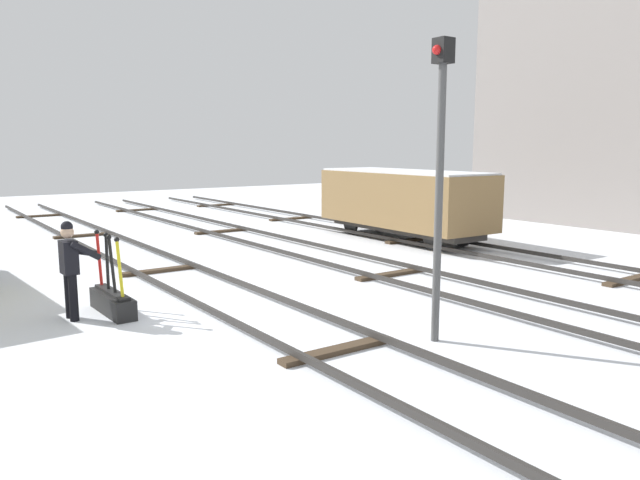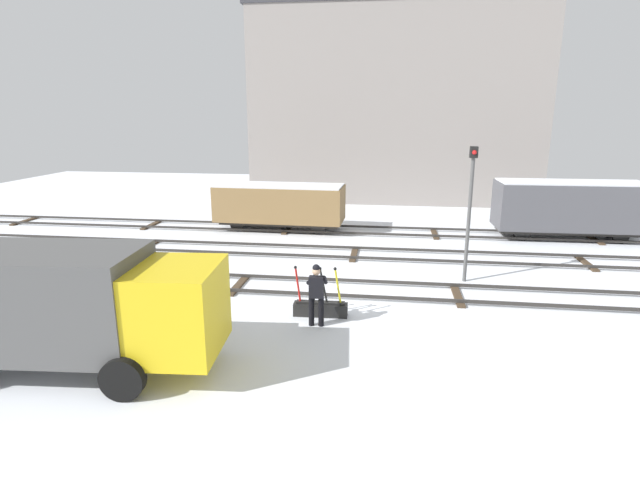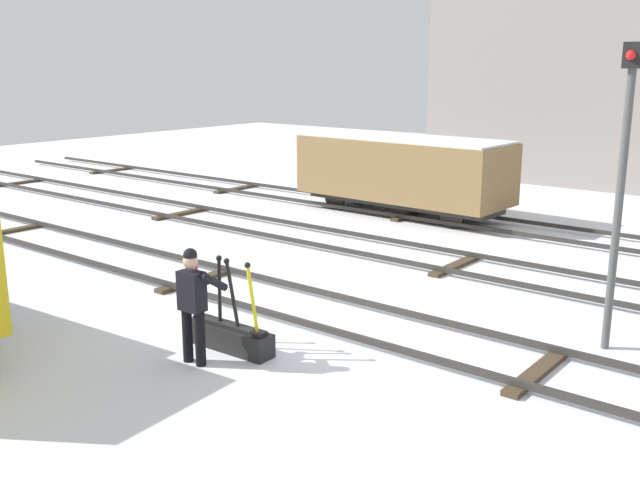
# 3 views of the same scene
# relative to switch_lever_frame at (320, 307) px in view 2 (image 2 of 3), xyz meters

# --- Properties ---
(ground_plane) EXTENTS (60.00, 60.00, 0.00)m
(ground_plane) POSITION_rel_switch_lever_frame_xyz_m (0.51, 2.05, -0.25)
(ground_plane) COLOR silver
(track_main_line) EXTENTS (44.00, 1.94, 0.18)m
(track_main_line) POSITION_rel_switch_lever_frame_xyz_m (0.51, 2.05, -0.14)
(track_main_line) COLOR #2D2B28
(track_main_line) RESTS_ON ground_plane
(track_siding_near) EXTENTS (44.00, 1.94, 0.18)m
(track_siding_near) POSITION_rel_switch_lever_frame_xyz_m (0.51, 6.22, -0.14)
(track_siding_near) COLOR #2D2B28
(track_siding_near) RESTS_ON ground_plane
(track_siding_far) EXTENTS (44.00, 1.94, 0.18)m
(track_siding_far) POSITION_rel_switch_lever_frame_xyz_m (0.51, 10.22, -0.14)
(track_siding_far) COLOR #2D2B28
(track_siding_far) RESTS_ON ground_plane
(switch_lever_frame) EXTENTS (1.53, 0.41, 1.45)m
(switch_lever_frame) POSITION_rel_switch_lever_frame_xyz_m (0.00, 0.00, 0.00)
(switch_lever_frame) COLOR black
(switch_lever_frame) RESTS_ON ground_plane
(rail_worker) EXTENTS (0.55, 0.66, 1.72)m
(rail_worker) POSITION_rel_switch_lever_frame_xyz_m (-0.02, -0.66, 0.72)
(rail_worker) COLOR black
(rail_worker) RESTS_ON ground_plane
(delivery_truck) EXTENTS (6.63, 2.83, 2.74)m
(delivery_truck) POSITION_rel_switch_lever_frame_xyz_m (-5.02, -3.74, 1.33)
(delivery_truck) COLOR gold
(delivery_truck) RESTS_ON ground_plane
(signal_post) EXTENTS (0.24, 0.32, 4.52)m
(signal_post) POSITION_rel_switch_lever_frame_xyz_m (4.46, 3.60, 2.47)
(signal_post) COLOR #4C4C4C
(signal_post) RESTS_ON ground_plane
(apartment_building) EXTENTS (18.26, 6.97, 12.05)m
(apartment_building) POSITION_rel_switch_lever_frame_xyz_m (2.01, 21.03, 5.78)
(apartment_building) COLOR gray
(apartment_building) RESTS_ON ground_plane
(freight_car_mid_siding) EXTENTS (6.40, 2.21, 2.61)m
(freight_car_mid_siding) POSITION_rel_switch_lever_frame_xyz_m (9.87, 10.22, 1.24)
(freight_car_mid_siding) COLOR #2D2B28
(freight_car_mid_siding) RESTS_ON ground_plane
(freight_car_near_switch) EXTENTS (6.18, 2.40, 2.22)m
(freight_car_near_switch) POSITION_rel_switch_lever_frame_xyz_m (-3.36, 10.22, 1.04)
(freight_car_near_switch) COLOR #2D2B28
(freight_car_near_switch) RESTS_ON ground_plane
(perched_bird_roof_left) EXTENTS (0.28, 0.24, 0.13)m
(perched_bird_roof_left) POSITION_rel_switch_lever_frame_xyz_m (-6.13, 18.94, 11.86)
(perched_bird_roof_left) COLOR #514C47
(perched_bird_roof_left) RESTS_ON apartment_building
(perched_bird_roof_right) EXTENTS (0.27, 0.25, 0.13)m
(perched_bird_roof_right) POSITION_rel_switch_lever_frame_xyz_m (8.70, 23.85, 11.86)
(perched_bird_roof_right) COLOR #333338
(perched_bird_roof_right) RESTS_ON apartment_building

